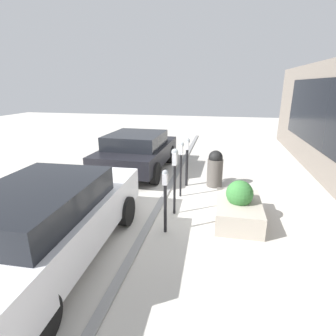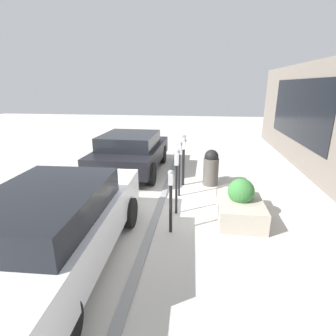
% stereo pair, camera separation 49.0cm
% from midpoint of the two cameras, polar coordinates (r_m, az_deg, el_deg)
% --- Properties ---
extents(ground_plane, '(40.00, 40.00, 0.00)m').
position_cam_midpoint_polar(ground_plane, '(6.79, -2.99, -7.68)').
color(ground_plane, beige).
extents(curb_strip, '(19.00, 0.16, 0.04)m').
position_cam_midpoint_polar(curb_strip, '(6.79, -3.66, -7.49)').
color(curb_strip, gray).
rests_on(curb_strip, ground_plane).
extents(parking_meter_nearest, '(0.15, 0.12, 1.34)m').
position_cam_midpoint_polar(parking_meter_nearest, '(5.17, -2.13, -5.30)').
color(parking_meter_nearest, black).
rests_on(parking_meter_nearest, ground_plane).
extents(parking_meter_second, '(0.18, 0.15, 1.57)m').
position_cam_midpoint_polar(parking_meter_second, '(5.85, -0.52, 0.20)').
color(parking_meter_second, black).
rests_on(parking_meter_second, ground_plane).
extents(parking_meter_middle, '(0.18, 0.15, 1.52)m').
position_cam_midpoint_polar(parking_meter_middle, '(6.83, 0.46, 2.63)').
color(parking_meter_middle, black).
rests_on(parking_meter_middle, ground_plane).
extents(parking_meter_fourth, '(0.19, 0.16, 1.45)m').
position_cam_midpoint_polar(parking_meter_fourth, '(7.66, 1.56, 3.01)').
color(parking_meter_fourth, black).
rests_on(parking_meter_fourth, ground_plane).
extents(planter_box, '(1.53, 0.97, 0.94)m').
position_cam_midpoint_polar(planter_box, '(6.09, 13.16, -7.84)').
color(planter_box, '#B2A899').
rests_on(planter_box, ground_plane).
extents(parked_car_front, '(4.61, 1.93, 1.43)m').
position_cam_midpoint_polar(parked_car_front, '(4.71, -26.51, -11.38)').
color(parked_car_front, silver).
rests_on(parked_car_front, ground_plane).
extents(parked_car_middle, '(3.86, 2.05, 1.35)m').
position_cam_midpoint_polar(parked_car_middle, '(9.10, -9.61, 3.57)').
color(parked_car_middle, black).
rests_on(parked_car_middle, ground_plane).
extents(trash_bin, '(0.46, 0.46, 1.09)m').
position_cam_midpoint_polar(trash_bin, '(7.89, 7.59, 0.13)').
color(trash_bin, '#514C47').
rests_on(trash_bin, ground_plane).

